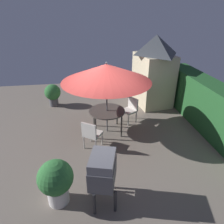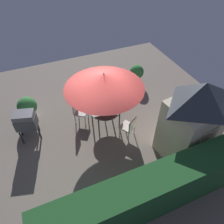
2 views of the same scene
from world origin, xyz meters
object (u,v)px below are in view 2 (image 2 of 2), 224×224
at_px(patio_table, 105,110).
at_px(chair_far_side, 129,126).
at_px(chair_near_shed, 79,110).
at_px(patio_umbrella, 104,81).
at_px(bbq_grill, 26,121).
at_px(potted_plant_by_grill, 28,108).
at_px(garden_shed, 193,121).
at_px(potted_plant_by_shed, 137,73).

relative_size(patio_table, chair_far_side, 1.31).
bearing_deg(chair_far_side, chair_near_shed, -46.23).
height_order(patio_umbrella, chair_far_side, patio_umbrella).
bearing_deg(patio_umbrella, bbq_grill, -9.10).
bearing_deg(potted_plant_by_grill, bbq_grill, 83.26).
relative_size(garden_shed, bbq_grill, 2.39).
relative_size(patio_umbrella, potted_plant_by_shed, 2.91).
bearing_deg(garden_shed, chair_far_side, -41.63).
distance_m(chair_near_shed, potted_plant_by_shed, 3.57).
bearing_deg(chair_near_shed, potted_plant_by_shed, -156.47).
xyz_separation_m(patio_umbrella, bbq_grill, (2.78, -0.44, -1.19)).
height_order(garden_shed, chair_far_side, garden_shed).
distance_m(patio_umbrella, bbq_grill, 3.05).
height_order(bbq_grill, potted_plant_by_grill, bbq_grill).
xyz_separation_m(potted_plant_by_shed, potted_plant_by_grill, (5.06, 0.60, 0.06)).
xyz_separation_m(garden_shed, patio_umbrella, (2.02, -2.22, 0.58)).
bearing_deg(potted_plant_by_grill, garden_shed, 142.29).
distance_m(patio_umbrella, chair_near_shed, 1.84).
height_order(chair_near_shed, chair_far_side, same).
xyz_separation_m(patio_table, potted_plant_by_grill, (2.66, -1.40, -0.11)).
xyz_separation_m(patio_umbrella, chair_far_side, (-0.57, 0.93, -1.52)).
bearing_deg(potted_plant_by_shed, patio_table, 39.79).
relative_size(patio_umbrella, potted_plant_by_grill, 2.60).
relative_size(garden_shed, chair_near_shed, 3.18).
bearing_deg(patio_umbrella, chair_far_side, 121.40).
xyz_separation_m(garden_shed, patio_table, (2.02, -2.22, -0.74)).
bearing_deg(chair_near_shed, patio_table, 146.68).
xyz_separation_m(garden_shed, chair_near_shed, (2.89, -2.79, -0.94)).
bearing_deg(potted_plant_by_shed, potted_plant_by_grill, 6.72).
height_order(patio_table, potted_plant_by_shed, potted_plant_by_shed).
bearing_deg(patio_umbrella, garden_shed, 132.29).
relative_size(bbq_grill, chair_near_shed, 1.33).
height_order(garden_shed, patio_table, garden_shed).
xyz_separation_m(patio_umbrella, potted_plant_by_grill, (2.66, -1.40, -1.43)).
relative_size(garden_shed, potted_plant_by_grill, 2.71).
bearing_deg(patio_table, garden_shed, 132.29).
bearing_deg(bbq_grill, patio_table, 170.90).
height_order(chair_near_shed, potted_plant_by_grill, potted_plant_by_grill).
bearing_deg(potted_plant_by_grill, patio_umbrella, 152.25).
distance_m(patio_table, chair_near_shed, 1.06).
xyz_separation_m(garden_shed, potted_plant_by_shed, (-0.38, -4.21, -0.91)).
distance_m(bbq_grill, potted_plant_by_shed, 5.41).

